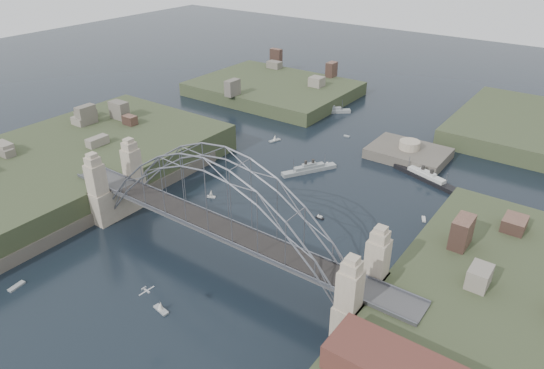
{
  "coord_description": "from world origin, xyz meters",
  "views": [
    {
      "loc": [
        56.38,
        -60.0,
        61.98
      ],
      "look_at": [
        0.0,
        18.0,
        10.0
      ],
      "focal_mm": 32.39,
      "sensor_mm": 36.0,
      "label": 1
    }
  ],
  "objects_px": {
    "naval_cruiser_near": "(309,169)",
    "bridge": "(218,210)",
    "naval_cruiser_far": "(329,111)",
    "ocean_liner": "(426,178)",
    "fort_island": "(407,159)"
  },
  "relations": [
    {
      "from": "naval_cruiser_far",
      "to": "ocean_liner",
      "type": "relative_size",
      "value": 0.65
    },
    {
      "from": "bridge",
      "to": "naval_cruiser_near",
      "type": "relative_size",
      "value": 5.59
    },
    {
      "from": "fort_island",
      "to": "naval_cruiser_near",
      "type": "relative_size",
      "value": 1.46
    },
    {
      "from": "bridge",
      "to": "naval_cruiser_near",
      "type": "xyz_separation_m",
      "value": [
        -6.85,
        45.14,
        -11.57
      ]
    },
    {
      "from": "naval_cruiser_far",
      "to": "ocean_liner",
      "type": "xyz_separation_m",
      "value": [
        47.64,
        -30.48,
        -0.03
      ]
    },
    {
      "from": "bridge",
      "to": "ocean_liner",
      "type": "distance_m",
      "value": 64.23
    },
    {
      "from": "naval_cruiser_far",
      "to": "bridge",
      "type": "bearing_deg",
      "value": -73.74
    },
    {
      "from": "fort_island",
      "to": "ocean_liner",
      "type": "relative_size",
      "value": 1.08
    },
    {
      "from": "naval_cruiser_near",
      "to": "bridge",
      "type": "bearing_deg",
      "value": -81.37
    },
    {
      "from": "fort_island",
      "to": "ocean_liner",
      "type": "bearing_deg",
      "value": -48.25
    },
    {
      "from": "naval_cruiser_near",
      "to": "ocean_liner",
      "type": "distance_m",
      "value": 31.69
    },
    {
      "from": "naval_cruiser_near",
      "to": "naval_cruiser_far",
      "type": "bearing_deg",
      "value": 113.39
    },
    {
      "from": "naval_cruiser_near",
      "to": "fort_island",
      "type": "bearing_deg",
      "value": 52.82
    },
    {
      "from": "ocean_liner",
      "to": "bridge",
      "type": "bearing_deg",
      "value": -109.82
    },
    {
      "from": "bridge",
      "to": "ocean_liner",
      "type": "height_order",
      "value": "bridge"
    }
  ]
}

